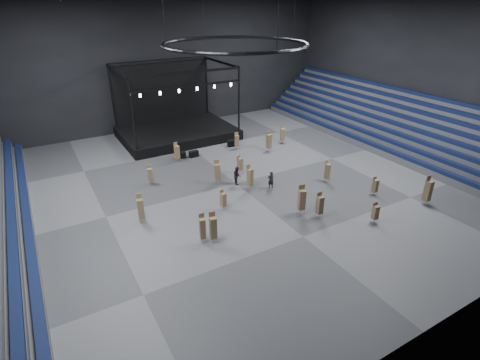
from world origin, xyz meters
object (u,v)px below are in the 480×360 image
chair_stack_5 (269,141)px  chair_stack_14 (320,205)px  chair_stack_7 (177,152)px  chair_stack_16 (217,171)px  chair_stack_12 (150,174)px  chair_stack_13 (141,208)px  chair_stack_8 (213,227)px  flight_case_left (181,155)px  chair_stack_4 (302,199)px  chair_stack_11 (240,164)px  chair_stack_10 (237,140)px  man_center (271,180)px  flight_case_mid (194,154)px  chair_stack_9 (223,199)px  chair_stack_17 (375,186)px  chair_stack_0 (250,177)px  chair_stack_3 (428,190)px  chair_stack_15 (327,171)px  chair_stack_1 (375,212)px  stage (175,125)px  crew_member (237,175)px  chair_stack_2 (283,134)px  flight_case_right (232,143)px  chair_stack_6 (203,228)px

chair_stack_5 → chair_stack_14: size_ratio=1.09×
chair_stack_7 → chair_stack_16: 7.20m
chair_stack_12 → chair_stack_13: (-2.81, -6.35, 0.25)m
chair_stack_12 → chair_stack_8: bearing=-68.5°
flight_case_left → chair_stack_14: chair_stack_14 is taller
chair_stack_4 → chair_stack_11: (-0.48, 9.48, -0.30)m
chair_stack_10 → chair_stack_13: bearing=-128.9°
man_center → chair_stack_16: bearing=-33.6°
flight_case_mid → chair_stack_16: chair_stack_16 is taller
chair_stack_9 → chair_stack_17: size_ratio=1.02×
chair_stack_0 → chair_stack_3: bearing=-59.7°
chair_stack_7 → chair_stack_17: size_ratio=1.21×
chair_stack_13 → chair_stack_15: bearing=2.4°
chair_stack_1 → chair_stack_11: size_ratio=0.89×
stage → crew_member: (0.08, -16.32, -0.56)m
flight_case_left → crew_member: size_ratio=0.62×
chair_stack_12 → chair_stack_15: bearing=-11.8°
chair_stack_11 → chair_stack_13: chair_stack_13 is taller
chair_stack_5 → crew_member: bearing=-146.2°
chair_stack_13 → chair_stack_14: (12.99, -6.55, -0.11)m
flight_case_mid → chair_stack_4: size_ratio=0.39×
chair_stack_0 → chair_stack_8: (-6.79, -5.94, 0.01)m
chair_stack_4 → chair_stack_16: chair_stack_4 is taller
chair_stack_11 → chair_stack_13: bearing=179.9°
chair_stack_5 → chair_stack_13: chair_stack_13 is taller
stage → chair_stack_14: (2.91, -25.13, -0.25)m
chair_stack_2 → chair_stack_5: size_ratio=0.90×
flight_case_mid → chair_stack_2: chair_stack_2 is taller
chair_stack_3 → crew_member: 17.16m
chair_stack_9 → chair_stack_13: chair_stack_13 is taller
chair_stack_17 → chair_stack_13: bearing=161.0°
chair_stack_0 → chair_stack_17: chair_stack_0 is taller
man_center → chair_stack_13: bearing=6.6°
flight_case_left → man_center: man_center is taller
flight_case_left → chair_stack_1: size_ratio=0.62×
flight_case_left → flight_case_right: bearing=3.4°
chair_stack_1 → chair_stack_4: chair_stack_4 is taller
chair_stack_14 → chair_stack_12: bearing=134.0°
chair_stack_8 → chair_stack_9: (2.85, 3.84, -0.31)m
chair_stack_5 → chair_stack_15: 9.70m
chair_stack_5 → chair_stack_0: bearing=-137.2°
chair_stack_11 → man_center: size_ratio=1.17×
chair_stack_9 → man_center: (5.82, 1.34, -0.14)m
chair_stack_6 → chair_stack_14: 9.97m
flight_case_mid → chair_stack_6: (-6.09, -15.63, 0.87)m
chair_stack_2 → chair_stack_12: 18.08m
chair_stack_0 → chair_stack_9: size_ratio=1.35×
stage → chair_stack_3: 30.84m
chair_stack_10 → stage: bearing=135.5°
chair_stack_3 → chair_stack_7: 25.23m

